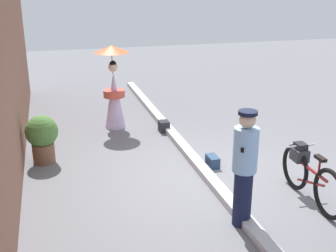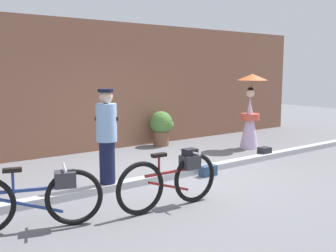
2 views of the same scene
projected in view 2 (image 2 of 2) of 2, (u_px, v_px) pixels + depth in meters
ground_plane at (182, 176)px, 7.43m from camera, size 30.00×30.00×0.00m
building_wall at (101, 86)px, 9.84m from camera, size 14.00×0.40×3.20m
sidewalk_curb at (182, 173)px, 7.42m from camera, size 14.00×0.20×0.12m
bicycle_near_officer at (35, 198)px, 4.87m from camera, size 1.73×0.68×0.81m
bicycle_far_side at (172, 178)px, 5.68m from camera, size 1.71×0.48×0.84m
person_officer at (107, 137)px, 6.43m from camera, size 0.34×0.34×1.69m
person_with_parasol at (250, 112)px, 10.01m from camera, size 0.78×0.78×1.91m
potted_plant_by_door at (162, 126)px, 10.40m from camera, size 0.62×0.61×0.93m
backpack_on_pavement at (208, 170)px, 7.43m from camera, size 0.33×0.18×0.20m
backpack_spare at (265, 152)px, 8.94m from camera, size 0.26×0.22×0.25m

